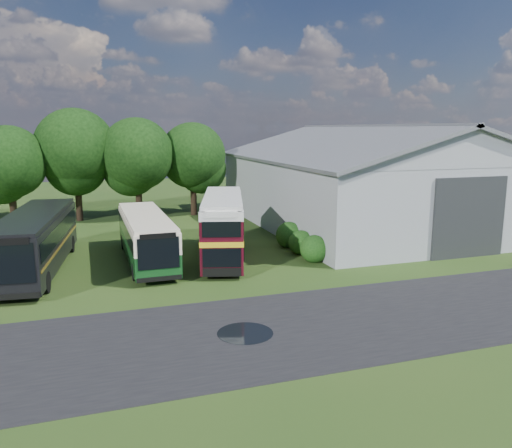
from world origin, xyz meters
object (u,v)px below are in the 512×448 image
object	(u,v)px
bus_dark_single	(36,241)
bus_maroon_double	(223,228)
storage_shed	(367,174)
bus_green_single	(146,237)

from	to	relation	value
bus_dark_single	bus_maroon_double	bearing A→B (deg)	1.89
storage_shed	bus_green_single	distance (m)	20.32
bus_maroon_double	bus_green_single	bearing A→B (deg)	-176.07
bus_green_single	bus_maroon_double	world-z (taller)	bus_maroon_double
bus_dark_single	bus_green_single	bearing A→B (deg)	7.44
bus_maroon_double	bus_dark_single	bearing A→B (deg)	-168.77
bus_maroon_double	bus_dark_single	world-z (taller)	bus_maroon_double
storage_shed	bus_dark_single	xyz separation A→B (m)	(-25.00, -6.96, -2.42)
storage_shed	bus_green_single	xyz separation A→B (m)	(-18.96, -6.83, -2.63)
storage_shed	bus_dark_single	size ratio (longest dim) A/B	2.04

